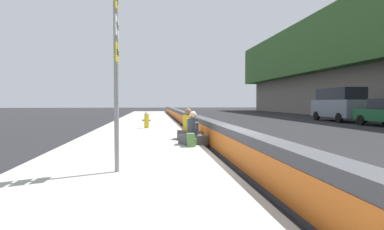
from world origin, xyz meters
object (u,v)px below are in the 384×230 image
object	(u,v)px
fire_hydrant	(147,119)
seated_person_foreground	(193,134)
backpack	(191,140)
seated_person_middle	(188,129)
route_sign_post	(116,63)
parked_car_fourth	(339,104)

from	to	relation	value
fire_hydrant	seated_person_foreground	size ratio (longest dim) A/B	0.83
seated_person_foreground	backpack	distance (m)	0.58
fire_hydrant	backpack	size ratio (longest dim) A/B	2.20
seated_person_middle	fire_hydrant	bearing A→B (deg)	17.33
fire_hydrant	route_sign_post	bearing A→B (deg)	178.19
route_sign_post	seated_person_foreground	size ratio (longest dim) A/B	3.39
route_sign_post	seated_person_foreground	bearing A→B (deg)	-26.61
backpack	parked_car_fourth	xyz separation A→B (m)	(13.49, -13.02, 1.02)
route_sign_post	seated_person_middle	xyz separation A→B (m)	(5.38, -1.96, -1.74)
parked_car_fourth	route_sign_post	bearing A→B (deg)	138.59
seated_person_foreground	seated_person_middle	world-z (taller)	seated_person_middle
route_sign_post	seated_person_middle	world-z (taller)	route_sign_post
backpack	parked_car_fourth	distance (m)	18.78
fire_hydrant	seated_person_middle	bearing A→B (deg)	-162.67
seated_person_foreground	fire_hydrant	bearing A→B (deg)	13.63
route_sign_post	fire_hydrant	bearing A→B (deg)	-1.81
seated_person_foreground	parked_car_fourth	bearing A→B (deg)	-44.91
seated_person_middle	backpack	bearing A→B (deg)	176.36
backpack	parked_car_fourth	size ratio (longest dim) A/B	0.08
fire_hydrant	seated_person_middle	xyz separation A→B (m)	(-5.21, -1.63, -0.10)
seated_person_middle	backpack	distance (m)	2.04
route_sign_post	backpack	distance (m)	4.26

